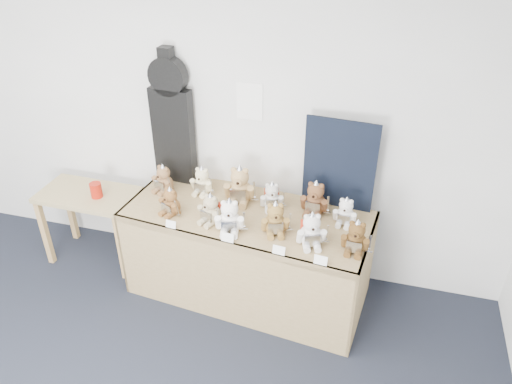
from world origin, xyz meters
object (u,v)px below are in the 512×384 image
(side_table, at_px, (90,205))
(teddy_front_end, at_px, (356,238))
(teddy_back_centre_left, at_px, (240,186))
(teddy_front_far_left, at_px, (170,202))
(teddy_back_centre_right, at_px, (272,197))
(teddy_back_end, at_px, (345,212))
(red_cup, at_px, (96,190))
(teddy_back_right, at_px, (315,199))
(display_table, at_px, (244,237))
(teddy_front_right, at_px, (275,219))
(teddy_front_centre, at_px, (230,218))
(teddy_back_left, at_px, (202,182))
(guitar_case, at_px, (172,119))
(teddy_back_far_left, at_px, (163,180))
(teddy_front_left, at_px, (211,210))

(side_table, bearing_deg, teddy_front_end, -6.71)
(teddy_front_end, height_order, teddy_back_centre_left, teddy_back_centre_left)
(side_table, bearing_deg, teddy_front_far_left, -12.97)
(teddy_back_centre_right, relative_size, teddy_back_end, 1.02)
(red_cup, bearing_deg, teddy_back_right, 3.45)
(red_cup, height_order, teddy_back_centre_left, teddy_back_centre_left)
(display_table, bearing_deg, teddy_back_centre_right, 56.57)
(red_cup, xyz_separation_m, teddy_front_right, (1.62, -0.22, 0.15))
(teddy_front_end, bearing_deg, teddy_back_centre_left, 161.19)
(red_cup, height_order, teddy_front_centre, teddy_front_centre)
(teddy_front_end, xyz_separation_m, teddy_back_right, (-0.35, 0.39, 0.01))
(display_table, xyz_separation_m, teddy_back_left, (-0.44, 0.28, 0.28))
(teddy_front_far_left, relative_size, teddy_front_end, 0.90)
(display_table, bearing_deg, guitar_case, 155.29)
(teddy_back_left, height_order, teddy_back_right, teddy_back_right)
(teddy_back_left, distance_m, teddy_back_centre_left, 0.34)
(teddy_back_left, bearing_deg, display_table, -29.01)
(teddy_back_end, bearing_deg, teddy_back_far_left, -178.21)
(teddy_front_far_left, height_order, teddy_front_centre, teddy_front_centre)
(teddy_front_left, height_order, teddy_front_centre, teddy_front_centre)
(teddy_back_right, bearing_deg, teddy_back_end, -13.66)
(teddy_front_right, bearing_deg, teddy_back_right, 37.39)
(teddy_back_left, bearing_deg, teddy_front_far_left, -106.49)
(teddy_back_centre_left, height_order, teddy_back_end, teddy_back_centre_left)
(teddy_front_far_left, bearing_deg, red_cup, -172.73)
(teddy_front_far_left, height_order, teddy_front_right, teddy_front_right)
(teddy_front_end, bearing_deg, teddy_front_centre, -175.49)
(teddy_front_left, relative_size, teddy_front_end, 0.97)
(teddy_back_centre_right, xyz_separation_m, teddy_back_far_left, (-0.93, 0.01, 0.01))
(teddy_front_centre, bearing_deg, teddy_front_far_left, 156.61)
(guitar_case, relative_size, teddy_front_far_left, 4.61)
(red_cup, bearing_deg, teddy_front_far_left, -13.86)
(teddy_front_end, bearing_deg, teddy_back_left, 165.02)
(teddy_front_far_left, xyz_separation_m, teddy_back_centre_left, (0.46, 0.31, 0.04))
(red_cup, distance_m, teddy_back_centre_left, 1.26)
(teddy_front_right, bearing_deg, teddy_front_centre, 175.22)
(teddy_front_left, relative_size, teddy_back_centre_right, 1.06)
(side_table, height_order, guitar_case, guitar_case)
(teddy_front_far_left, relative_size, teddy_back_left, 0.95)
(teddy_back_centre_left, bearing_deg, teddy_front_right, -47.17)
(teddy_front_right, relative_size, teddy_front_end, 1.04)
(teddy_front_far_left, height_order, teddy_back_centre_left, teddy_back_centre_left)
(teddy_front_end, height_order, teddy_back_right, teddy_back_right)
(side_table, bearing_deg, teddy_front_left, -10.38)
(side_table, distance_m, teddy_back_left, 1.09)
(teddy_front_left, height_order, teddy_back_right, teddy_back_right)
(display_table, bearing_deg, teddy_back_left, 153.45)
(teddy_front_centre, bearing_deg, teddy_back_right, 23.74)
(teddy_back_far_left, bearing_deg, guitar_case, 100.77)
(display_table, distance_m, teddy_back_centre_right, 0.38)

